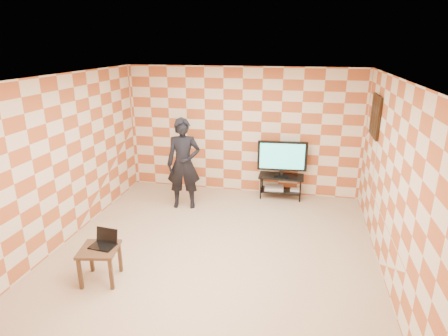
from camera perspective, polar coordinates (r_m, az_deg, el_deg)
The scene contains 14 objects.
floor at distance 6.23m, azimuth -1.15°, elevation -11.83°, with size 5.00×5.00×0.00m, color tan.
wall_back at distance 8.03m, azimuth 2.77°, elevation 5.61°, with size 5.00×0.02×2.70m, color beige.
wall_front at distance 3.50m, azimuth -10.67°, elevation -12.95°, with size 5.00×0.02×2.70m, color beige.
wall_left at distance 6.67m, azimuth -22.68°, elevation 1.41°, with size 0.02×5.00×2.70m, color beige.
wall_right at distance 5.68m, azimuth 24.16°, elevation -1.63°, with size 0.02×5.00×2.70m, color beige.
ceiling at distance 5.39m, azimuth -1.34°, elevation 13.74°, with size 5.00×5.00×0.02m, color white.
wall_art at distance 7.00m, azimuth 22.09°, elevation 7.34°, with size 0.04×0.72×0.72m.
tv_stand at distance 7.99m, azimuth 8.67°, elevation -2.04°, with size 0.93×0.42×0.50m.
tv at distance 7.81m, azimuth 8.86°, elevation 1.69°, with size 1.02×0.21×0.74m.
dvd_player at distance 8.06m, azimuth 7.62°, elevation -3.03°, with size 0.39×0.28×0.06m, color silver.
game_console at distance 8.06m, azimuth 10.80°, elevation -3.27°, with size 0.20×0.15×0.05m, color silver.
side_table at distance 5.52m, azimuth -18.46°, elevation -12.31°, with size 0.58×0.58×0.50m.
laptop at distance 5.50m, azimuth -17.76°, elevation -10.67°, with size 0.35×0.29×0.22m.
person at distance 7.35m, azimuth -6.17°, elevation 0.63°, with size 0.66×0.43×1.80m, color black.
Camera 1 is at (1.21, -5.23, 3.16)m, focal length 30.00 mm.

